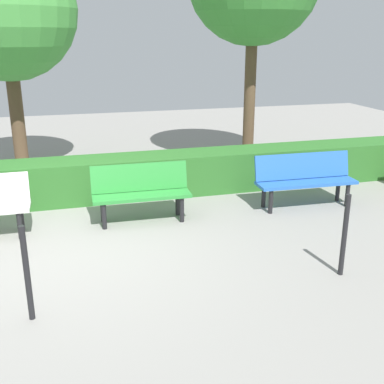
# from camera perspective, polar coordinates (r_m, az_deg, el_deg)

# --- Properties ---
(ground_plane) EXTENTS (23.26, 23.26, 0.00)m
(ground_plane) POSITION_cam_1_polar(r_m,az_deg,el_deg) (6.43, -14.12, -7.05)
(ground_plane) COLOR gray
(bench_blue) EXTENTS (1.66, 0.52, 0.86)m
(bench_blue) POSITION_cam_1_polar(r_m,az_deg,el_deg) (7.98, 13.40, 1.73)
(bench_blue) COLOR blue
(bench_blue) RESTS_ON ground_plane
(bench_green) EXTENTS (1.47, 0.49, 0.86)m
(bench_green) POSITION_cam_1_polar(r_m,az_deg,el_deg) (7.17, -6.17, 0.23)
(bench_green) COLOR #2D8C38
(bench_green) RESTS_ON ground_plane
(hedge_row) EXTENTS (19.26, 0.76, 0.71)m
(hedge_row) POSITION_cam_1_polar(r_m,az_deg,el_deg) (8.35, -6.59, 1.92)
(hedge_row) COLOR #2D6B28
(hedge_row) RESTS_ON ground_plane
(tree_mid) EXTENTS (2.68, 2.68, 4.51)m
(tree_mid) POSITION_cam_1_polar(r_m,az_deg,el_deg) (10.10, -21.61, 19.75)
(tree_mid) COLOR brown
(tree_mid) RESTS_ON ground_plane
(railing_post_mid) EXTENTS (0.06, 0.06, 1.00)m
(railing_post_mid) POSITION_cam_1_polar(r_m,az_deg,el_deg) (5.77, 17.85, -5.00)
(railing_post_mid) COLOR black
(railing_post_mid) RESTS_ON ground_plane
(railing_post_far) EXTENTS (0.06, 0.06, 1.00)m
(railing_post_far) POSITION_cam_1_polar(r_m,az_deg,el_deg) (4.93, -19.23, -9.27)
(railing_post_far) COLOR black
(railing_post_far) RESTS_ON ground_plane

